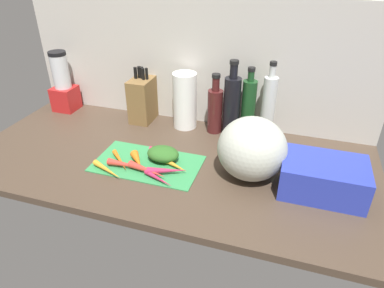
{
  "coord_description": "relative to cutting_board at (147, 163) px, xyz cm",
  "views": [
    {
      "loc": [
        47.0,
        -114.23,
        79.17
      ],
      "look_at": [
        12.49,
        -6.68,
        12.59
      ],
      "focal_mm": 32.36,
      "sensor_mm": 36.0,
      "label": 1
    }
  ],
  "objects": [
    {
      "name": "ground_plane",
      "position": [
        6.52,
        7.27,
        -1.9
      ],
      "size": [
        170.0,
        80.0,
        3.0
      ],
      "primitive_type": "cube",
      "color": "#47382B"
    },
    {
      "name": "wall_back",
      "position": [
        6.52,
        45.77,
        29.6
      ],
      "size": [
        170.0,
        3.0,
        60.0
      ],
      "primitive_type": "cube",
      "color": "#BCB7AD",
      "rests_on": "ground_plane"
    },
    {
      "name": "cutting_board",
      "position": [
        0.0,
        0.0,
        0.0
      ],
      "size": [
        43.29,
        24.95,
        0.8
      ],
      "primitive_type": "cube",
      "color": "#338C4C",
      "rests_on": "ground_plane"
    },
    {
      "name": "carrot_0",
      "position": [
        9.33,
        -10.39,
        1.41
      ],
      "size": [
        13.78,
        7.55,
        2.01
      ],
      "primitive_type": "cone",
      "rotation": [
        0.0,
        1.57,
        -0.41
      ],
      "color": "#B2264C",
      "rests_on": "cutting_board"
    },
    {
      "name": "carrot_1",
      "position": [
        -3.14,
        -2.44,
        2.17
      ],
      "size": [
        9.77,
        10.8,
        3.54
      ],
      "primitive_type": "cone",
      "rotation": [
        0.0,
        1.57,
        -0.88
      ],
      "color": "orange",
      "rests_on": "cutting_board"
    },
    {
      "name": "carrot_2",
      "position": [
        10.65,
        -5.12,
        1.94
      ],
      "size": [
        15.51,
        7.99,
        3.08
      ],
      "primitive_type": "cone",
      "rotation": [
        0.0,
        1.57,
        0.34
      ],
      "color": "#B2264C",
      "rests_on": "cutting_board"
    },
    {
      "name": "carrot_3",
      "position": [
        -12.01,
        -11.29,
        1.56
      ],
      "size": [
        15.71,
        8.7,
        2.31
      ],
      "primitive_type": "cone",
      "rotation": [
        0.0,
        1.57,
        -0.42
      ],
      "color": "orange",
      "rests_on": "cutting_board"
    },
    {
      "name": "carrot_4",
      "position": [
        -6.31,
        -6.18,
        1.84
      ],
      "size": [
        15.98,
        2.89,
        2.88
      ],
      "primitive_type": "cone",
      "rotation": [
        0.0,
        1.57,
        -0.0
      ],
      "color": "red",
      "rests_on": "cutting_board"
    },
    {
      "name": "carrot_5",
      "position": [
        -10.48,
        -3.56,
        1.4
      ],
      "size": [
        12.54,
        12.36,
        2.01
      ],
      "primitive_type": "cone",
      "rotation": [
        0.0,
        1.57,
        -0.78
      ],
      "color": "orange",
      "rests_on": "cutting_board"
    },
    {
      "name": "carrot_6",
      "position": [
        3.33,
        -7.23,
        1.91
      ],
      "size": [
        17.6,
        6.99,
        3.02
      ],
      "primitive_type": "cone",
      "rotation": [
        0.0,
        1.57,
        -0.23
      ],
      "color": "red",
      "rests_on": "cutting_board"
    },
    {
      "name": "carrot_7",
      "position": [
        12.75,
        -0.4,
        1.47
      ],
      "size": [
        11.13,
        6.7,
        2.13
      ],
      "primitive_type": "cone",
      "rotation": [
        0.0,
        1.57,
        -0.44
      ],
      "color": "orange",
      "rests_on": "cutting_board"
    },
    {
      "name": "carrot_8",
      "position": [
        4.68,
        5.75,
        1.71
      ],
      "size": [
        10.69,
        2.97,
        2.61
      ],
      "primitive_type": "cone",
      "rotation": [
        0.0,
        1.57,
        -0.03
      ],
      "color": "orange",
      "rests_on": "cutting_board"
    },
    {
      "name": "carrot_9",
      "position": [
        3.2,
        7.6,
        2.09
      ],
      "size": [
        10.33,
        4.53,
        3.37
      ],
      "primitive_type": "cone",
      "rotation": [
        0.0,
        1.57,
        0.12
      ],
      "color": "#B2264C",
      "rests_on": "cutting_board"
    },
    {
      "name": "carrot_greens_pile",
      "position": [
        5.45,
        3.84,
        3.23
      ],
      "size": [
        13.37,
        10.29,
        5.66
      ],
      "primitive_type": "ellipsoid",
      "color": "#2D6023",
      "rests_on": "cutting_board"
    },
    {
      "name": "winter_squash",
      "position": [
        41.17,
        4.8,
        11.76
      ],
      "size": [
        25.98,
        25.09,
        24.32
      ],
      "primitive_type": "ellipsoid",
      "color": "#B2B7A8",
      "rests_on": "ground_plane"
    },
    {
      "name": "knife_block",
      "position": [
        -18.51,
        36.96,
        10.74
      ],
      "size": [
        10.15,
        14.7,
        27.14
      ],
      "color": "brown",
      "rests_on": "ground_plane"
    },
    {
      "name": "blender_appliance",
      "position": [
        -63.5,
        36.08,
        13.13
      ],
      "size": [
        11.48,
        11.48,
        31.48
      ],
      "color": "red",
      "rests_on": "ground_plane"
    },
    {
      "name": "paper_towel_roll",
      "position": [
        3.81,
        36.77,
        13.08
      ],
      "size": [
        11.27,
        11.27,
        26.96
      ],
      "primitive_type": "cylinder",
      "color": "white",
      "rests_on": "ground_plane"
    },
    {
      "name": "bottle_0",
      "position": [
        18.89,
        36.01,
        11.17
      ],
      "size": [
        6.99,
        6.99,
        28.49
      ],
      "color": "#471919",
      "rests_on": "ground_plane"
    },
    {
      "name": "bottle_1",
      "position": [
        26.67,
        35.7,
        14.46
      ],
      "size": [
        7.58,
        7.58,
        35.46
      ],
      "color": "black",
      "rests_on": "ground_plane"
    },
    {
      "name": "bottle_2",
      "position": [
        33.79,
        39.02,
        13.32
      ],
      "size": [
        6.51,
        6.51,
        32.04
      ],
      "color": "#19421E",
      "rests_on": "ground_plane"
    },
    {
      "name": "bottle_3",
      "position": [
        42.87,
        36.64,
        15.09
      ],
      "size": [
        6.05,
        6.05,
        36.16
      ],
      "color": "silver",
      "rests_on": "ground_plane"
    },
    {
      "name": "dish_rack",
      "position": [
        67.5,
        2.81,
        5.82
      ],
      "size": [
        29.39,
        20.47,
        12.44
      ],
      "primitive_type": "cube",
      "color": "#2838AD",
      "rests_on": "ground_plane"
    }
  ]
}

